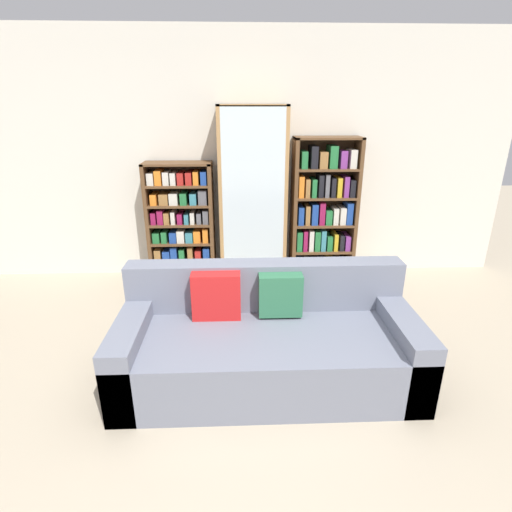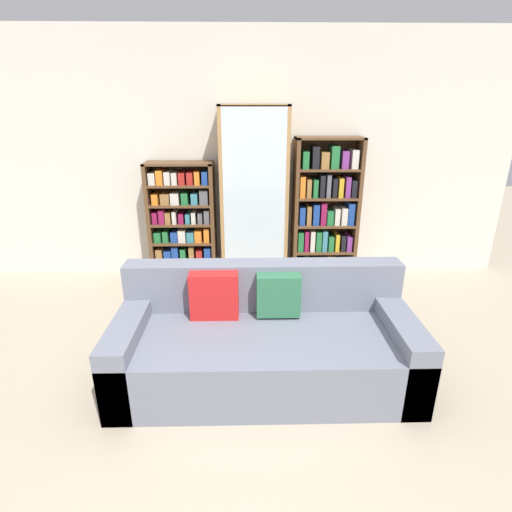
# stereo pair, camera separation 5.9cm
# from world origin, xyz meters

# --- Properties ---
(ground_plane) EXTENTS (16.00, 16.00, 0.00)m
(ground_plane) POSITION_xyz_m (0.00, 0.00, 0.00)
(ground_plane) COLOR tan
(wall_back) EXTENTS (6.15, 0.06, 2.70)m
(wall_back) POSITION_xyz_m (0.00, 2.72, 1.35)
(wall_back) COLOR silver
(wall_back) RESTS_ON ground
(couch) EXTENTS (2.12, 0.92, 0.80)m
(couch) POSITION_xyz_m (0.18, 0.64, 0.28)
(couch) COLOR slate
(couch) RESTS_ON ground
(bookshelf_left) EXTENTS (0.74, 0.32, 1.35)m
(bookshelf_left) POSITION_xyz_m (-0.67, 2.51, 0.66)
(bookshelf_left) COLOR brown
(bookshelf_left) RESTS_ON ground
(display_cabinet) EXTENTS (0.74, 0.36, 1.93)m
(display_cabinet) POSITION_xyz_m (0.14, 2.50, 0.96)
(display_cabinet) COLOR #AD7F4C
(display_cabinet) RESTS_ON ground
(bookshelf_right) EXTENTS (0.73, 0.32, 1.61)m
(bookshelf_right) POSITION_xyz_m (0.94, 2.51, 0.78)
(bookshelf_right) COLOR brown
(bookshelf_right) RESTS_ON ground
(wine_bottle) EXTENTS (0.09, 0.09, 0.36)m
(wine_bottle) POSITION_xyz_m (0.49, 1.94, 0.15)
(wine_bottle) COLOR #192333
(wine_bottle) RESTS_ON ground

